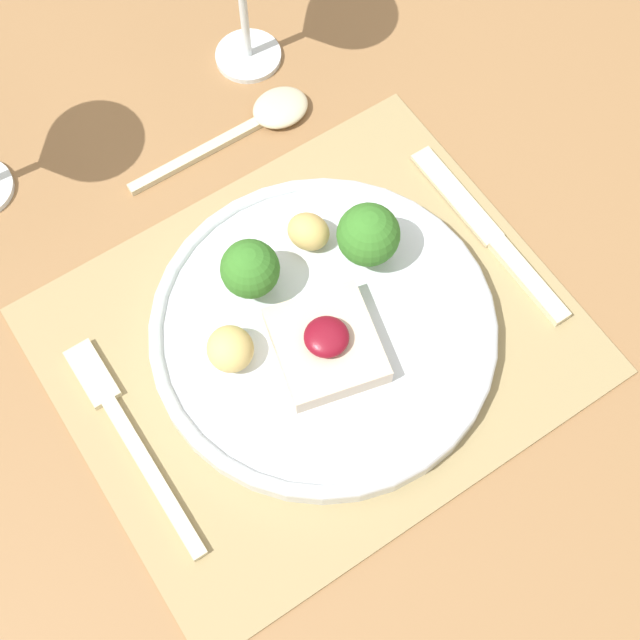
% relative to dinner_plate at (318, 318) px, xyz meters
% --- Properties ---
extents(ground_plane, '(8.00, 8.00, 0.00)m').
position_rel_dinner_plate_xyz_m(ground_plane, '(-0.01, -0.01, -0.75)').
color(ground_plane, gray).
extents(dining_table, '(1.13, 1.17, 0.73)m').
position_rel_dinner_plate_xyz_m(dining_table, '(-0.01, -0.01, -0.11)').
color(dining_table, olive).
rests_on(dining_table, ground_plane).
extents(placemat, '(0.42, 0.34, 0.00)m').
position_rel_dinner_plate_xyz_m(placemat, '(-0.01, -0.01, -0.02)').
color(placemat, '#9E895B').
rests_on(placemat, dining_table).
extents(dinner_plate, '(0.29, 0.29, 0.08)m').
position_rel_dinner_plate_xyz_m(dinner_plate, '(0.00, 0.00, 0.00)').
color(dinner_plate, silver).
rests_on(dinner_plate, placemat).
extents(fork, '(0.02, 0.21, 0.01)m').
position_rel_dinner_plate_xyz_m(fork, '(-0.18, 0.01, -0.01)').
color(fork, beige).
rests_on(fork, placemat).
extents(knife, '(0.02, 0.21, 0.01)m').
position_rel_dinner_plate_xyz_m(knife, '(0.17, -0.02, -0.01)').
color(knife, beige).
rests_on(knife, placemat).
extents(spoon, '(0.19, 0.05, 0.02)m').
position_rel_dinner_plate_xyz_m(spoon, '(0.08, 0.21, -0.01)').
color(spoon, beige).
rests_on(spoon, dining_table).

